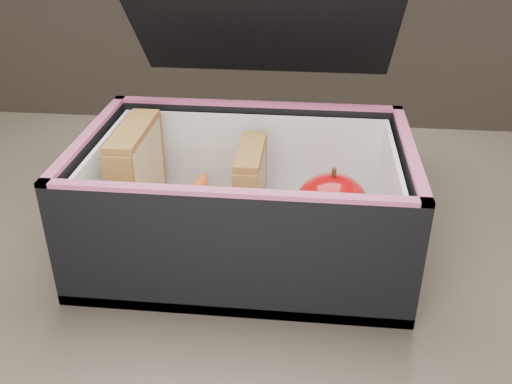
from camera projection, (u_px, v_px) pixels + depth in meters
kitchen_table at (284, 342)px, 0.61m from camera, size 1.20×0.80×0.75m
lunch_bag at (246, 189)px, 0.58m from camera, size 0.32×0.36×0.28m
plastic_tub at (195, 203)px, 0.60m from camera, size 0.16×0.12×0.07m
sandwich_left at (138, 178)px, 0.59m from camera, size 0.03×0.10×0.11m
sandwich_right at (251, 191)px, 0.58m from camera, size 0.02×0.09×0.10m
carrot_sticks at (195, 216)px, 0.60m from camera, size 0.05×0.15×0.03m
paper_napkin at (331, 238)px, 0.59m from camera, size 0.09×0.09×0.01m
red_apple at (331, 207)px, 0.57m from camera, size 0.08×0.08×0.08m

